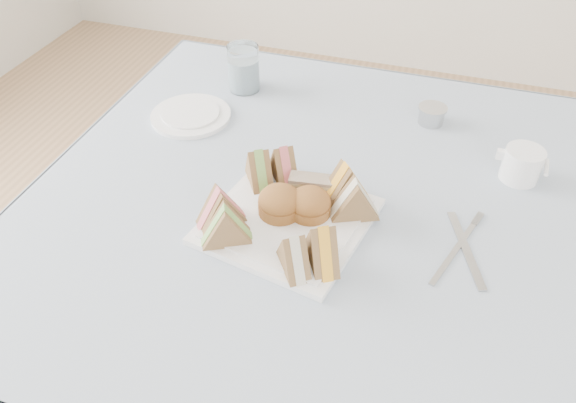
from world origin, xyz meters
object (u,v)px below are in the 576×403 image
(table, at_px, (309,323))
(serving_plate, at_px, (288,221))
(creamer_jug, at_px, (522,165))
(water_glass, at_px, (244,68))

(table, height_order, serving_plate, serving_plate)
(serving_plate, bearing_deg, creamer_jug, 45.01)
(table, xyz_separation_m, water_glass, (-0.26, 0.32, 0.43))
(table, relative_size, serving_plate, 3.54)
(serving_plate, relative_size, creamer_jug, 3.57)
(serving_plate, xyz_separation_m, water_glass, (-0.24, 0.40, 0.05))
(table, xyz_separation_m, serving_plate, (-0.02, -0.08, 0.38))
(serving_plate, height_order, creamer_jug, creamer_jug)
(table, relative_size, water_glass, 8.58)
(table, xyz_separation_m, creamer_jug, (0.35, 0.17, 0.41))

